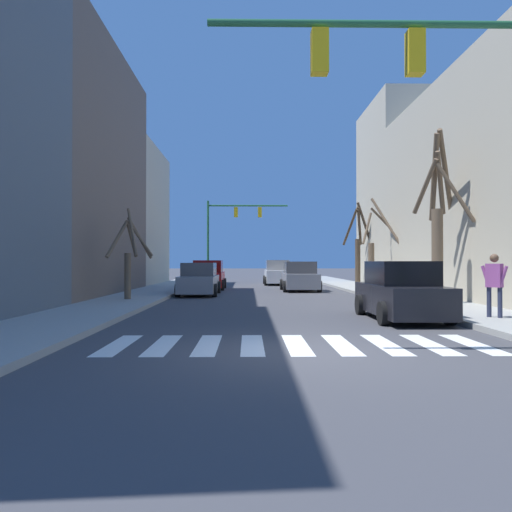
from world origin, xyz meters
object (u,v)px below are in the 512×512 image
Objects in this scene: traffic_signal_near at (438,100)px; traffic_signal_far at (230,223)px; car_driving_away_lane at (401,292)px; car_driving_toward_lane at (277,273)px; pedestrian_on_left_sidewalk at (494,280)px; street_tree_right_near at (438,221)px; street_tree_left_near at (376,252)px; car_parked_right_mid at (199,280)px; car_parked_left_near at (300,277)px; street_tree_left_far at (358,246)px; car_parked_left_mid at (208,276)px; street_tree_right_far at (129,256)px.

traffic_signal_near is 32.50m from traffic_signal_far.
traffic_signal_far is at bearing 12.39° from car_driving_away_lane.
pedestrian_on_left_sidewalk reaches higher than car_driving_toward_lane.
street_tree_right_near is (3.69, 9.59, -1.49)m from traffic_signal_near.
pedestrian_on_left_sidewalk is at bearing -92.42° from street_tree_left_near.
traffic_signal_far is 1.42× the size of car_parked_right_mid.
traffic_signal_near reaches higher than car_parked_left_near.
car_driving_toward_lane is at bearing 154.90° from street_tree_left_far.
car_driving_away_lane is 5.90m from street_tree_right_near.
car_driving_away_lane is (5.94, -27.03, -4.11)m from traffic_signal_far.
car_driving_toward_lane is (4.59, 6.13, 0.02)m from car_parked_left_mid.
pedestrian_on_left_sidewalk is (3.79, -15.19, 0.39)m from car_parked_left_near.
traffic_signal_near is 20.05m from street_tree_left_near.
street_tree_left_near reaches higher than street_tree_right_far.
car_parked_left_mid is (-6.90, 16.15, 0.03)m from car_driving_away_lane.
car_driving_toward_lane is (-2.30, 22.28, 0.05)m from car_driving_away_lane.
car_driving_away_lane is at bearing -174.10° from car_driving_toward_lane.
car_parked_left_mid is (0.04, 5.32, 0.06)m from car_parked_right_mid.
pedestrian_on_left_sidewalk is 5.79m from street_tree_right_near.
car_parked_right_mid is at bearing 32.63° from car_driving_away_lane.
traffic_signal_near is 1.39× the size of car_parked_right_mid.
car_driving_away_lane is 0.93× the size of car_parked_right_mid.
traffic_signal_far is 1.81× the size of street_tree_right_far.
street_tree_left_near reaches higher than car_driving_toward_lane.
car_parked_left_near is 11.00m from street_tree_right_near.
street_tree_left_far is at bearing -38.87° from traffic_signal_far.
traffic_signal_near reaches higher than car_parked_right_mid.
traffic_signal_far is at bearing 99.04° from traffic_signal_near.
street_tree_right_far is at bearing 153.00° from car_parked_right_mid.
car_driving_away_lane is at bearing -122.26° from street_tree_right_near.
street_tree_right_near is at bearing 68.96° from traffic_signal_near.
car_parked_right_mid is at bearing 147.24° from street_tree_right_near.
car_driving_away_lane is at bearing -33.08° from street_tree_right_far.
pedestrian_on_left_sidewalk is at bearing -95.59° from street_tree_right_near.
street_tree_right_near reaches higher than street_tree_right_far.
car_driving_away_lane is at bearing 80.66° from traffic_signal_near.
car_parked_left_mid is at bearing -0.42° from car_parked_right_mid.
traffic_signal_near is at bearing -101.04° from street_tree_left_near.
car_parked_left_near is at bearing 46.28° from street_tree_right_far.
car_parked_left_near is (0.84, -7.93, -0.05)m from car_driving_toward_lane.
traffic_signal_far is 21.43m from street_tree_right_far.
car_parked_right_mid is at bearing -0.01° from pedestrian_on_left_sidewalk.
car_parked_right_mid is 5.32m from car_parked_left_mid.
street_tree_left_far reaches higher than car_driving_toward_lane.
street_tree_left_near is (12.33, 8.38, 0.37)m from street_tree_right_far.
car_parked_left_mid reaches higher than car_driving_away_lane.
car_driving_toward_lane is at bearing 6.05° from car_parked_left_near.
pedestrian_on_left_sidewalk is at bearing -92.15° from street_tree_left_far.
street_tree_right_near is 9.99m from street_tree_left_near.
street_tree_right_far reaches higher than pedestrian_on_left_sidewalk.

